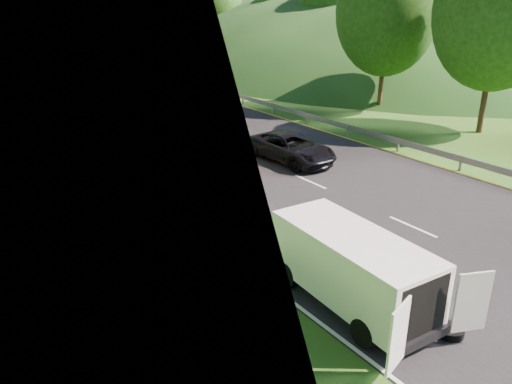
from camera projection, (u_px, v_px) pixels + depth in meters
ground at (318, 228)px, 18.93m from camera, size 320.00×320.00×0.00m
road_surface at (82, 82)px, 51.16m from camera, size 14.00×200.00×0.02m
guardrail at (110, 64)px, 64.59m from camera, size 0.06×140.00×1.52m
tree_line_right at (174, 53)px, 77.04m from camera, size 14.00×140.00×14.00m
tow_truck at (177, 159)px, 22.93m from camera, size 3.12×6.00×2.46m
white_van at (348, 264)px, 13.89m from camera, size 3.39×6.31×2.20m
woman at (238, 233)px, 18.50m from camera, size 0.50×0.64×1.60m
child at (287, 252)px, 17.15m from camera, size 0.61×0.59×1.00m
worker at (406, 305)px, 14.20m from camera, size 1.06×0.64×1.61m
suitcase at (186, 257)px, 16.27m from camera, size 0.36×0.27×0.51m
spare_tire at (449, 335)px, 12.94m from camera, size 0.71×0.71×0.20m
passing_suv at (291, 161)px, 26.54m from camera, size 2.84×5.45×1.47m
dist_car_a at (44, 65)px, 63.75m from camera, size 1.71×4.26×1.45m
dist_car_b at (34, 51)px, 80.05m from camera, size 1.65×4.73×1.56m
dist_car_c at (7, 46)px, 87.14m from camera, size 2.10×5.17×1.50m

